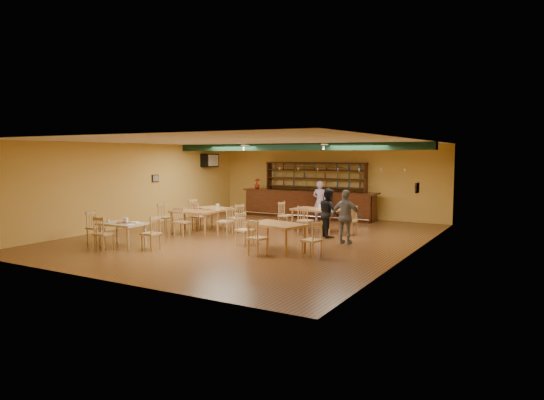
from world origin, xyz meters
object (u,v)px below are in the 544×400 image
Objects in this scene: bar_counter at (308,204)px; dining_table_d at (276,237)px; dining_table_b at (316,220)px; patron_bar at (320,201)px; dining_table_c at (194,222)px; near_table at (122,235)px; patron_right_a at (329,213)px; dining_table_a at (215,218)px.

dining_table_d is at bearing -71.27° from bar_counter.
patron_bar is at bearing 116.17° from dining_table_b.
patron_bar is at bearing 57.11° from dining_table_c.
dining_table_c is 4.13m from dining_table_d.
near_table is 6.25m from patron_right_a.
dining_table_b is at bearing 31.69° from dining_table_a.
dining_table_c is 0.97× the size of dining_table_d.
dining_table_d is at bearing -77.50° from dining_table_b.
dining_table_c is at bearing -106.75° from bar_counter.
dining_table_a is at bearing -112.50° from bar_counter.
near_table is (-4.14, -1.54, -0.04)m from dining_table_d.
patron_right_a reaches higher than dining_table_b.
patron_bar reaches higher than dining_table_b.
patron_bar reaches higher than bar_counter.
dining_table_d is at bearing 133.78° from patron_right_a.
bar_counter is 3.77× the size of patron_right_a.
patron_right_a is (4.20, 1.46, 0.40)m from dining_table_c.
bar_counter is at bearing 83.19° from dining_table_a.
bar_counter is 3.66× the size of patron_bar.
dining_table_d is at bearing -23.41° from dining_table_c.
dining_table_b is 1.05× the size of dining_table_c.
patron_bar reaches higher than dining_table_a.
bar_counter is 3.81× the size of dining_table_d.
bar_counter reaches higher than dining_table_a.
dining_table_a is 4.78m from dining_table_d.
dining_table_b is at bearing 4.88° from patron_right_a.
dining_table_b is (3.49, 1.00, 0.03)m from dining_table_a.
dining_table_c is (-3.40, -2.26, -0.02)m from dining_table_b.
patron_bar is (2.51, 4.53, 0.43)m from dining_table_c.
dining_table_d is 4.42m from near_table.
dining_table_c reaches higher than near_table.
near_table is (-3.64, -5.18, -0.05)m from dining_table_b.
patron_right_a is (0.30, 2.84, 0.39)m from dining_table_d.
near_table is 7.95m from patron_bar.
dining_table_d is (3.90, -1.38, 0.01)m from dining_table_c.
dining_table_d is (3.98, -2.64, 0.02)m from dining_table_a.
dining_table_b is 1.24× the size of near_table.
patron_right_a is at bearing -40.27° from dining_table_b.
patron_right_a is at bearing 44.11° from near_table.
dining_table_a is at bearing 159.71° from dining_table_d.
near_table is (-1.85, -8.28, -0.23)m from bar_counter.
dining_table_d is 0.96× the size of patron_bar.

